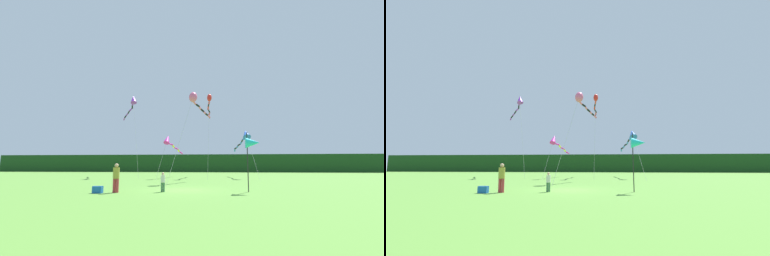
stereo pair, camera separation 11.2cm
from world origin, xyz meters
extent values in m
plane|color=#5B9338|center=(0.00, 0.00, 0.00)|extent=(120.00, 120.00, 0.00)
cube|color=#193D19|center=(0.00, 45.00, 2.11)|extent=(108.00, 3.19, 4.22)
cylinder|color=#B23338|center=(-4.04, -2.05, 0.43)|extent=(0.18, 0.18, 0.86)
cylinder|color=#B23338|center=(-3.85, -2.05, 0.43)|extent=(0.18, 0.18, 0.86)
cylinder|color=olive|center=(-3.95, -2.05, 1.19)|extent=(0.39, 0.39, 0.68)
sphere|color=tan|center=(-3.95, -2.05, 1.66)|extent=(0.25, 0.25, 0.25)
cylinder|color=#3F724C|center=(-1.20, -1.38, 0.29)|extent=(0.12, 0.12, 0.59)
cylinder|color=#3F724C|center=(-1.06, -1.38, 0.29)|extent=(0.12, 0.12, 0.59)
cylinder|color=silver|center=(-1.13, -1.38, 0.82)|extent=(0.27, 0.27, 0.46)
sphere|color=tan|center=(-1.13, -1.38, 1.14)|extent=(0.17, 0.17, 0.17)
cube|color=#1959B2|center=(-4.91, -2.45, 0.21)|extent=(0.57, 0.34, 0.42)
cylinder|color=black|center=(4.27, -0.87, 1.90)|extent=(0.06, 0.06, 3.80)
cone|color=#1EB7CC|center=(4.62, -0.87, 3.11)|extent=(0.90, 0.70, 0.70)
cylinder|color=#B2B2B2|center=(-8.48, 15.13, 5.56)|extent=(2.32, 3.85, 11.13)
cone|color=purple|center=(-9.62, 17.04, 11.12)|extent=(1.41, 1.54, 1.44)
cylinder|color=purple|center=(-9.84, 17.45, 10.57)|extent=(0.62, 0.95, 0.35)
cylinder|color=black|center=(-10.21, 18.30, 10.34)|extent=(0.53, 1.00, 0.51)
cylinder|color=purple|center=(-10.69, 19.08, 10.09)|extent=(0.80, 0.85, 0.38)
cylinder|color=black|center=(-11.26, 19.81, 9.87)|extent=(0.72, 0.93, 0.45)
cylinder|color=purple|center=(-11.79, 20.58, 9.67)|extent=(0.71, 0.90, 0.33)
cylinder|color=black|center=(-12.33, 21.33, 9.49)|extent=(0.75, 0.90, 0.43)
cylinder|color=purple|center=(-12.84, 22.11, 9.25)|extent=(0.65, 0.95, 0.42)
cylinder|color=#B2B2B2|center=(6.54, 13.31, 2.87)|extent=(0.81, 5.02, 5.74)
cone|color=blue|center=(6.15, 15.81, 5.73)|extent=(1.26, 1.78, 1.66)
cylinder|color=blue|center=(5.99, 16.26, 5.15)|extent=(0.51, 1.00, 0.30)
cylinder|color=black|center=(5.80, 17.20, 5.01)|extent=(0.27, 1.02, 0.39)
cylinder|color=blue|center=(5.71, 18.16, 4.77)|extent=(0.30, 1.04, 0.47)
cylinder|color=black|center=(5.53, 19.11, 4.57)|extent=(0.46, 1.01, 0.33)
cylinder|color=blue|center=(5.35, 20.05, 4.39)|extent=(0.31, 1.03, 0.42)
cylinder|color=black|center=(5.18, 21.00, 4.21)|extent=(0.45, 1.01, 0.33)
cylinder|color=blue|center=(5.08, 21.94, 3.98)|extent=(0.25, 1.04, 0.51)
cylinder|color=#B2B2B2|center=(1.27, 15.04, 5.60)|extent=(0.19, 4.94, 11.20)
ellipsoid|color=red|center=(1.35, 17.50, 11.19)|extent=(0.69, 0.93, 1.26)
cylinder|color=red|center=(1.31, 17.92, 10.63)|extent=(0.30, 0.91, 0.41)
cylinder|color=black|center=(1.20, 18.75, 10.44)|extent=(0.32, 0.90, 0.36)
cylinder|color=red|center=(1.10, 19.58, 10.21)|extent=(0.29, 0.92, 0.48)
cylinder|color=black|center=(1.17, 20.40, 9.93)|extent=(0.43, 0.92, 0.47)
cylinder|color=red|center=(1.23, 21.22, 9.70)|extent=(0.31, 0.90, 0.38)
cylinder|color=black|center=(1.11, 22.05, 9.55)|extent=(0.33, 0.89, 0.31)
cylinder|color=red|center=(1.13, 22.88, 9.42)|extent=(0.36, 0.90, 0.34)
cylinder|color=#B2B2B2|center=(-0.94, 5.42, 4.33)|extent=(1.77, 4.83, 8.67)
ellipsoid|color=#E5598C|center=(-0.06, 7.82, 8.66)|extent=(1.20, 1.42, 1.34)
cylinder|color=#E5598C|center=(0.03, 8.11, 8.14)|extent=(0.40, 0.68, 0.34)
cylinder|color=black|center=(0.30, 8.65, 8.00)|extent=(0.54, 0.66, 0.35)
cylinder|color=#E5598C|center=(0.53, 9.20, 7.85)|extent=(0.32, 0.68, 0.33)
cylinder|color=black|center=(0.74, 9.76, 7.69)|extent=(0.51, 0.68, 0.37)
cylinder|color=#E5598C|center=(0.97, 10.32, 7.56)|extent=(0.35, 0.67, 0.28)
cylinder|color=black|center=(1.16, 10.90, 7.47)|extent=(0.43, 0.67, 0.30)
cylinder|color=#E5598C|center=(1.40, 11.46, 7.34)|extent=(0.45, 0.68, 0.35)
cylinder|color=#B2B2B2|center=(-4.30, 12.53, 2.48)|extent=(0.65, 3.33, 4.97)
cone|color=#E026B2|center=(-3.98, 14.19, 4.96)|extent=(1.01, 1.44, 1.43)
cylinder|color=#E026B2|center=(-3.75, 14.73, 4.40)|extent=(0.67, 1.19, 0.35)
cylinder|color=yellow|center=(-3.51, 15.86, 4.20)|extent=(0.20, 1.23, 0.45)
cylinder|color=#E026B2|center=(-3.33, 17.02, 3.98)|extent=(0.56, 1.22, 0.38)
cylinder|color=yellow|center=(-3.16, 18.18, 3.76)|extent=(0.21, 1.23, 0.45)
cylinder|color=#E026B2|center=(-3.00, 19.34, 3.50)|extent=(0.52, 1.23, 0.44)
camera|label=1|loc=(2.32, -17.39, 1.69)|focal=23.52mm
camera|label=2|loc=(2.43, -17.38, 1.69)|focal=23.52mm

